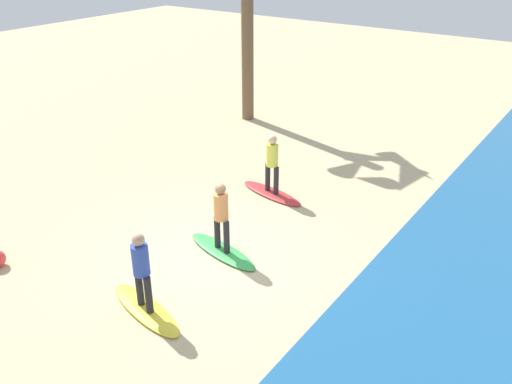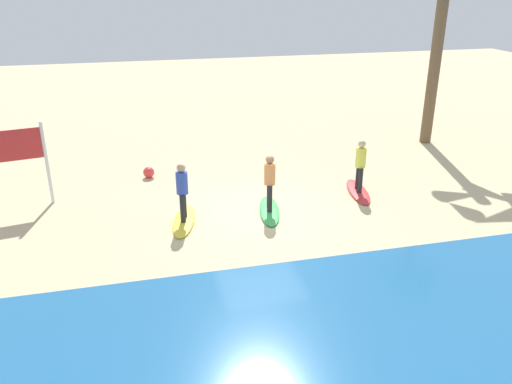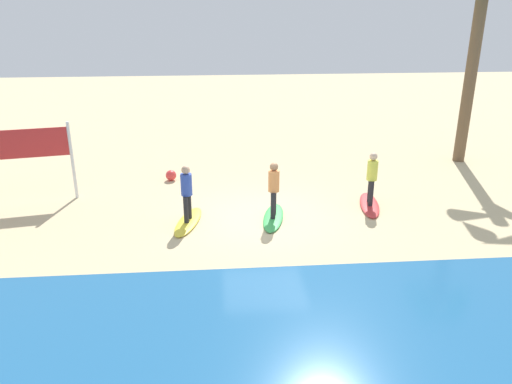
% 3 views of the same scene
% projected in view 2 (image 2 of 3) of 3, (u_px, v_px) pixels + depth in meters
% --- Properties ---
extents(ground_plane, '(60.00, 60.00, 0.00)m').
position_uv_depth(ground_plane, '(260.00, 212.00, 15.07)').
color(ground_plane, '#CCB789').
extents(surfboard_red, '(0.94, 2.17, 0.09)m').
position_uv_depth(surfboard_red, '(358.00, 191.00, 16.38)').
color(surfboard_red, red).
rests_on(surfboard_red, ground).
extents(surfer_red, '(0.32, 0.45, 1.64)m').
position_uv_depth(surfer_red, '(360.00, 162.00, 16.00)').
color(surfer_red, '#232328').
rests_on(surfer_red, surfboard_red).
extents(surfboard_green, '(0.97, 2.17, 0.09)m').
position_uv_depth(surfboard_green, '(269.00, 211.00, 15.05)').
color(surfboard_green, green).
rests_on(surfboard_green, ground).
extents(surfer_green, '(0.32, 0.45, 1.64)m').
position_uv_depth(surfer_green, '(270.00, 179.00, 14.67)').
color(surfer_green, '#232328').
rests_on(surfer_green, surfboard_green).
extents(surfboard_yellow, '(1.02, 2.17, 0.09)m').
position_uv_depth(surfboard_yellow, '(184.00, 221.00, 14.43)').
color(surfboard_yellow, yellow).
rests_on(surfboard_yellow, ground).
extents(surfer_yellow, '(0.32, 0.45, 1.64)m').
position_uv_depth(surfer_yellow, '(182.00, 188.00, 14.05)').
color(surfer_yellow, '#232328').
rests_on(surfer_yellow, surfboard_yellow).
extents(beach_ball, '(0.37, 0.37, 0.37)m').
position_uv_depth(beach_ball, '(149.00, 172.00, 17.56)').
color(beach_ball, '#E53838').
rests_on(beach_ball, ground).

